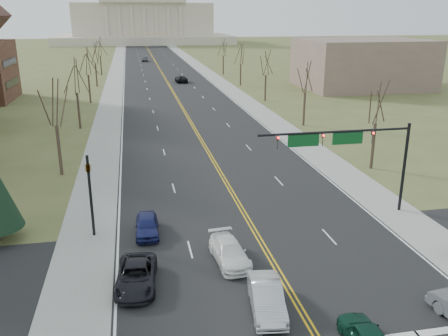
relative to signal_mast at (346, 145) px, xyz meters
name	(u,v)px	position (x,y,z in m)	size (l,w,h in m)	color
ground	(315,334)	(-7.45, -13.50, -5.76)	(600.00, 600.00, 0.00)	#4D562B
road	(162,73)	(-7.45, 96.50, -5.76)	(20.00, 380.00, 0.01)	black
cross_road	(279,272)	(-7.45, -7.50, -5.76)	(120.00, 14.00, 0.01)	black
sidewalk_left	(116,74)	(-19.45, 96.50, -5.75)	(4.00, 380.00, 0.03)	gray
sidewalk_right	(206,72)	(4.55, 96.50, -5.75)	(4.00, 380.00, 0.03)	gray
center_line	(162,73)	(-7.45, 96.50, -5.75)	(0.42, 380.00, 0.01)	gold
edge_line_left	(124,74)	(-17.25, 96.50, -5.75)	(0.15, 380.00, 0.01)	silver
edge_line_right	(198,72)	(2.35, 96.50, -5.75)	(0.15, 380.00, 0.01)	silver
stop_bar	(417,334)	(-2.45, -14.50, -5.75)	(9.50, 0.50, 0.01)	silver
capitol	(143,15)	(-7.45, 236.41, 8.44)	(90.00, 60.00, 50.00)	beige
signal_mast	(346,145)	(0.00, 0.00, 0.00)	(12.12, 0.44, 7.20)	black
signal_left	(90,187)	(-18.95, 0.00, -2.05)	(0.32, 0.36, 6.00)	black
tree_r_0	(377,105)	(8.05, 10.50, 0.79)	(3.74, 3.74, 8.50)	#362D20
tree_l_0	(54,105)	(-22.95, 14.50, 1.18)	(3.96, 3.96, 9.00)	#362D20
tree_r_1	(306,79)	(8.05, 30.50, 0.79)	(3.74, 3.74, 8.50)	#362D20
tree_l_1	(76,78)	(-22.95, 34.50, 1.18)	(3.96, 3.96, 9.00)	#362D20
tree_r_2	(266,64)	(8.05, 50.50, 0.79)	(3.74, 3.74, 8.50)	#362D20
tree_l_2	(87,63)	(-22.95, 54.50, 1.18)	(3.96, 3.96, 9.00)	#362D20
tree_r_3	(241,55)	(8.05, 70.50, 0.79)	(3.74, 3.74, 8.50)	#362D20
tree_l_3	(95,54)	(-22.95, 74.50, 1.18)	(3.96, 3.96, 9.00)	#362D20
tree_r_4	(223,48)	(8.05, 90.50, 0.79)	(3.74, 3.74, 8.50)	#362D20
tree_l_4	(100,47)	(-22.95, 94.50, 1.18)	(3.96, 3.96, 9.00)	#362D20
bldg_right_mass	(362,64)	(32.55, 62.50, -0.76)	(25.00, 20.00, 10.00)	#6C594D
car_sb_inner_lead	(267,298)	(-9.27, -11.10, -4.98)	(1.63, 4.68, 1.54)	#B0B1B8
car_sb_outer_lead	(136,276)	(-16.07, -7.40, -5.06)	(2.27, 4.93, 1.37)	black
car_sb_inner_second	(229,252)	(-10.16, -5.60, -5.07)	(1.92, 4.71, 1.37)	white
car_sb_outer_second	(147,225)	(-15.18, -0.58, -5.05)	(1.65, 4.09, 1.39)	navy
car_far_nb	(181,79)	(-4.30, 77.68, -4.99)	(2.54, 5.50, 1.53)	black
car_far_sb	(145,59)	(-10.79, 128.83, -4.93)	(1.94, 4.83, 1.65)	#4D5055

